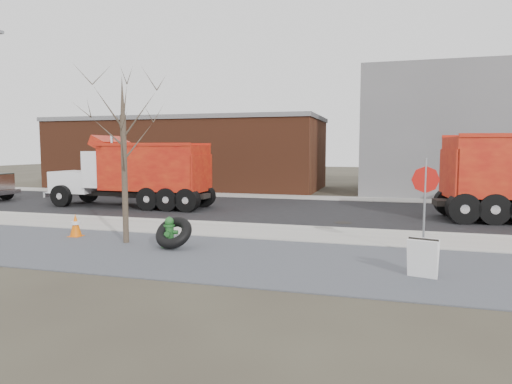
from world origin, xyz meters
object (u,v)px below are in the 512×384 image
(fire_hydrant, at_px, (169,234))
(sandwich_board, at_px, (423,258))
(truck_tire, at_px, (174,233))
(dump_truck_red_b, at_px, (136,171))
(stop_sign, at_px, (425,190))

(fire_hydrant, bearing_deg, sandwich_board, -20.25)
(truck_tire, bearing_deg, fire_hydrant, 152.84)
(truck_tire, bearing_deg, dump_truck_red_b, 126.65)
(truck_tire, height_order, dump_truck_red_b, dump_truck_red_b)
(stop_sign, relative_size, dump_truck_red_b, 0.32)
(fire_hydrant, distance_m, stop_sign, 7.42)
(fire_hydrant, xyz_separation_m, sandwich_board, (7.06, -1.37, 0.05))
(fire_hydrant, height_order, stop_sign, stop_sign)
(stop_sign, xyz_separation_m, sandwich_board, (-0.17, -2.22, -1.37))
(truck_tire, bearing_deg, sandwich_board, -10.46)
(sandwich_board, height_order, dump_truck_red_b, dump_truck_red_b)
(truck_tire, relative_size, stop_sign, 0.43)
(stop_sign, height_order, dump_truck_red_b, dump_truck_red_b)
(truck_tire, xyz_separation_m, sandwich_board, (6.86, -1.27, -0.01))
(fire_hydrant, height_order, truck_tire, truck_tire)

